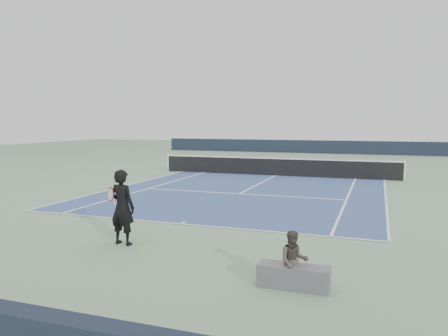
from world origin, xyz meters
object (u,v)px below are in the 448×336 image
(tennis_player, at_px, (122,207))
(tennis_ball, at_px, (138,249))
(tennis_net, at_px, (276,166))
(spectator_bench, at_px, (294,268))

(tennis_player, relative_size, tennis_ball, 28.49)
(tennis_net, height_order, tennis_player, tennis_player)
(tennis_ball, bearing_deg, tennis_net, 90.66)
(tennis_ball, distance_m, spectator_bench, 3.85)
(spectator_bench, bearing_deg, tennis_player, 162.44)
(spectator_bench, bearing_deg, tennis_net, 103.96)
(tennis_net, distance_m, tennis_ball, 14.45)
(tennis_player, bearing_deg, tennis_ball, -26.44)
(tennis_net, bearing_deg, tennis_player, -91.68)
(tennis_ball, xyz_separation_m, spectator_bench, (3.69, -1.06, 0.31))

